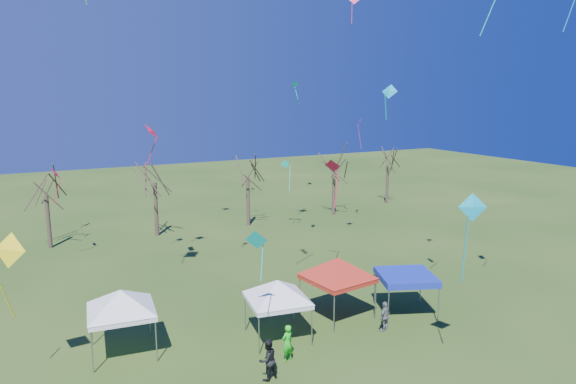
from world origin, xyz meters
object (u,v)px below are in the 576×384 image
(person_dark, at_px, (268,360))
(tree_2, at_px, (154,163))
(tent_white_mid, at_px, (277,284))
(tent_red, at_px, (338,262))
(tent_blue, at_px, (406,277))
(person_grey, at_px, (385,316))
(person_green, at_px, (287,343))
(tree_3, at_px, (247,160))
(tent_white_west, at_px, (120,294))
(tree_1, at_px, (44,176))
(tree_4, at_px, (334,155))
(tree_5, at_px, (388,152))

(person_dark, bearing_deg, tree_2, -105.65)
(tent_white_mid, relative_size, tent_red, 0.90)
(tree_2, relative_size, tent_white_mid, 2.07)
(tent_blue, bearing_deg, person_grey, -152.48)
(tent_white_mid, relative_size, person_green, 2.30)
(tree_2, bearing_deg, tent_white_mid, -87.83)
(tent_blue, bearing_deg, tent_white_mid, 175.43)
(tree_3, relative_size, tent_blue, 2.08)
(tent_white_mid, bearing_deg, tent_white_west, 164.55)
(tree_1, xyz_separation_m, tree_2, (8.40, -0.27, 0.50))
(tree_1, distance_m, tent_white_mid, 24.15)
(tent_white_west, relative_size, tent_blue, 1.08)
(tree_3, height_order, tent_white_west, tree_3)
(tent_white_west, height_order, tent_red, tent_red)
(tent_white_mid, bearing_deg, tree_3, 70.61)
(tent_white_west, distance_m, person_grey, 13.08)
(tree_3, bearing_deg, tree_1, 177.94)
(tree_4, relative_size, tent_white_mid, 2.00)
(tree_4, relative_size, person_green, 4.60)
(person_dark, xyz_separation_m, person_grey, (7.28, 1.37, -0.11))
(tent_white_mid, distance_m, person_grey, 5.92)
(person_green, bearing_deg, person_grey, 166.98)
(person_dark, relative_size, person_grey, 1.14)
(tent_blue, bearing_deg, tent_white_west, 170.08)
(tree_4, distance_m, tree_5, 8.62)
(tent_white_mid, bearing_deg, tent_red, 10.77)
(tree_3, height_order, person_grey, tree_3)
(person_grey, bearing_deg, tent_white_mid, -41.45)
(tree_1, height_order, person_grey, tree_1)
(tree_2, distance_m, person_green, 24.64)
(tree_3, xyz_separation_m, person_dark, (-9.61, -24.72, -5.17))
(tree_2, distance_m, tent_white_west, 21.12)
(tent_red, bearing_deg, tree_4, 58.10)
(tent_white_mid, bearing_deg, person_grey, -19.27)
(tree_4, height_order, tent_white_mid, tree_4)
(tree_1, xyz_separation_m, tent_white_mid, (9.23, -22.12, -2.95))
(tree_4, xyz_separation_m, tent_white_mid, (-16.90, -21.47, -3.22))
(tent_red, bearing_deg, tree_5, 46.97)
(tree_1, xyz_separation_m, tent_blue, (16.82, -22.73, -3.68))
(tree_3, bearing_deg, person_dark, -111.25)
(tent_blue, bearing_deg, tent_red, 159.12)
(tree_2, relative_size, tent_white_west, 1.99)
(person_green, bearing_deg, tree_1, -86.82)
(person_dark, bearing_deg, tent_red, -159.63)
(tree_5, bearing_deg, tree_4, -166.15)
(tree_3, relative_size, tent_red, 1.81)
(tree_2, height_order, tree_4, tree_2)
(tree_3, relative_size, tree_5, 1.06)
(tree_4, distance_m, person_grey, 26.58)
(tree_2, relative_size, tree_4, 1.04)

